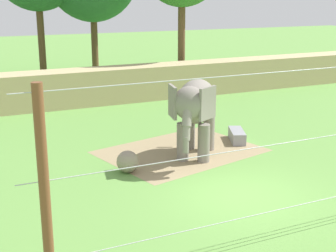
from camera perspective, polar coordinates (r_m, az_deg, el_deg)
The scene contains 7 objects.
ground_plane at distance 14.14m, azimuth 8.74°, elevation -8.12°, with size 120.00×120.00×0.00m, color #609342.
dirt_patch at distance 17.77m, azimuth 1.51°, elevation -3.00°, with size 5.52×4.12×0.01m, color #937F5B.
embankment_wall at distance 25.79m, azimuth -8.25°, elevation 4.72°, with size 36.00×1.80×1.84m, color tan.
elephant at distance 16.66m, azimuth 3.27°, elevation 2.33°, with size 2.93×3.31×2.79m.
enrichment_ball at distance 15.66m, azimuth -4.81°, elevation -4.23°, with size 0.72×0.72×0.72m, color gray.
cable_fence at distance 11.58m, azimuth 16.04°, elevation -2.86°, with size 12.97×0.20×4.15m.
feed_trough at distance 19.13m, azimuth 8.17°, elevation -1.14°, with size 1.03×1.48×0.44m.
Camera 1 is at (-7.41, -10.68, 5.58)m, focal length 51.46 mm.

